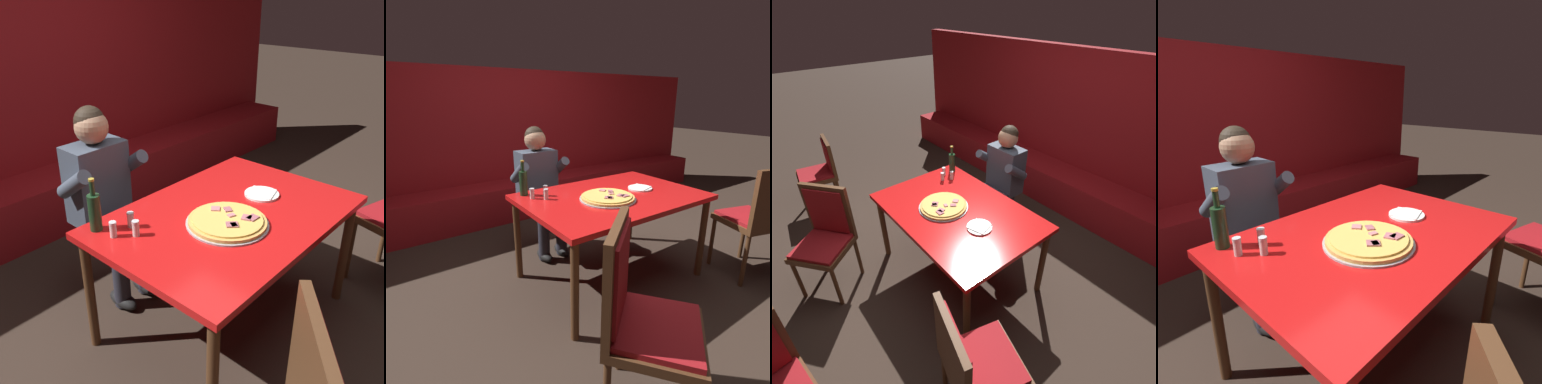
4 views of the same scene
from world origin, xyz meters
TOP-DOWN VIEW (x-y plane):
  - ground_plane at (0.00, 0.00)m, footprint 24.00×24.00m
  - booth_wall_panel at (0.00, 2.18)m, footprint 6.80×0.16m
  - booth_bench at (0.00, 1.86)m, footprint 6.46×0.48m
  - main_dining_table at (0.00, 0.00)m, footprint 1.47×1.00m
  - pizza at (-0.11, -0.07)m, footprint 0.45×0.45m
  - plate_white_paper at (0.32, -0.01)m, footprint 0.21×0.21m
  - beer_bottle at (-0.60, 0.41)m, footprint 0.07×0.07m
  - shaker_black_pepper at (-0.59, 0.29)m, footprint 0.04×0.04m
  - shaker_parmesan at (-0.47, 0.30)m, footprint 0.04×0.04m
  - shaker_oregano at (-0.51, 0.21)m, footprint 0.04×0.04m
  - diner_seated_blue_shirt at (-0.25, 0.79)m, footprint 0.53×0.53m
  - dining_chair_far_left at (-0.67, -0.98)m, footprint 0.62×0.62m
  - dining_chair_near_left at (1.04, -0.71)m, footprint 0.54×0.54m

SIDE VIEW (x-z plane):
  - ground_plane at x=0.00m, z-range 0.00..0.00m
  - booth_bench at x=0.00m, z-range 0.00..0.46m
  - dining_chair_far_left at x=-0.67m, z-range 0.08..1.09m
  - dining_chair_near_left at x=1.04m, z-range 0.09..1.11m
  - main_dining_table at x=0.00m, z-range 0.31..1.08m
  - diner_seated_blue_shirt at x=-0.25m, z-range 0.07..1.34m
  - plate_white_paper at x=0.32m, z-range 0.77..0.79m
  - pizza at x=-0.11m, z-range 0.76..0.81m
  - shaker_black_pepper at x=-0.59m, z-range 0.76..0.85m
  - shaker_parmesan at x=-0.47m, z-range 0.76..0.85m
  - shaker_oregano at x=-0.51m, z-range 0.76..0.85m
  - beer_bottle at x=-0.60m, z-range 0.73..1.02m
  - booth_wall_panel at x=0.00m, z-range 0.00..1.90m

